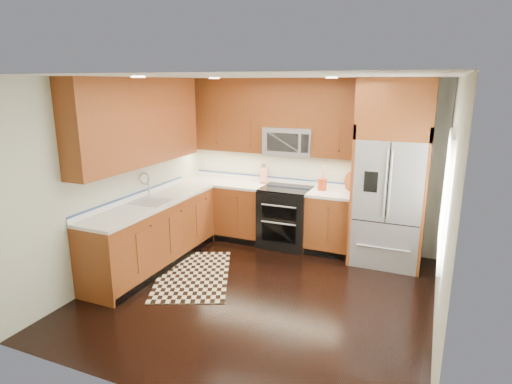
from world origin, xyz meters
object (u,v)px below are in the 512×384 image
at_px(range, 286,217).
at_px(knife_block, 264,175).
at_px(refrigerator, 391,174).
at_px(utensil_crock, 322,182).
at_px(rug, 193,275).

height_order(range, knife_block, knife_block).
xyz_separation_m(range, knife_block, (-0.47, 0.23, 0.60)).
xyz_separation_m(range, refrigerator, (1.55, -0.04, 0.83)).
xyz_separation_m(refrigerator, utensil_crock, (-1.01, 0.14, -0.23)).
height_order(refrigerator, utensil_crock, refrigerator).
xyz_separation_m(refrigerator, knife_block, (-2.02, 0.27, -0.24)).
bearing_deg(rug, utensil_crock, 27.34).
bearing_deg(range, rug, -116.60).
bearing_deg(refrigerator, rug, -147.01).
height_order(range, refrigerator, refrigerator).
bearing_deg(range, utensil_crock, 10.83).
distance_m(range, refrigerator, 1.76).
distance_m(refrigerator, knife_block, 2.06).
bearing_deg(knife_block, refrigerator, -7.60).
relative_size(knife_block, utensil_crock, 0.83).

